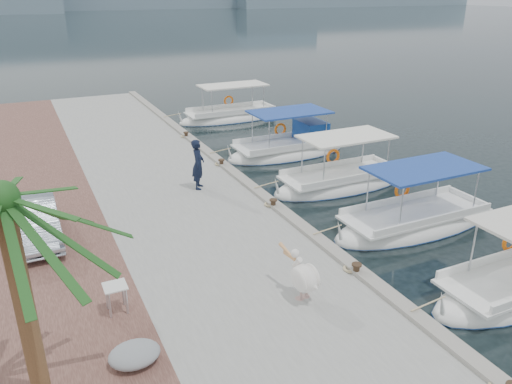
% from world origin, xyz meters
% --- Properties ---
extents(ground, '(400.00, 400.00, 0.00)m').
position_xyz_m(ground, '(0.00, 0.00, 0.00)').
color(ground, black).
rests_on(ground, ground).
extents(concrete_quay, '(6.00, 40.00, 0.50)m').
position_xyz_m(concrete_quay, '(-3.00, 5.00, 0.25)').
color(concrete_quay, gray).
rests_on(concrete_quay, ground).
extents(quay_curb, '(0.44, 40.00, 0.12)m').
position_xyz_m(quay_curb, '(-0.22, 5.00, 0.56)').
color(quay_curb, gray).
rests_on(quay_curb, concrete_quay).
extents(cobblestone_strip, '(4.00, 40.00, 0.50)m').
position_xyz_m(cobblestone_strip, '(-8.00, 5.00, 0.25)').
color(cobblestone_strip, brown).
rests_on(cobblestone_strip, ground).
extents(fishing_caique_b, '(6.57, 2.34, 2.83)m').
position_xyz_m(fishing_caique_b, '(3.87, -1.16, 0.12)').
color(fishing_caique_b, white).
rests_on(fishing_caique_b, ground).
extents(fishing_caique_c, '(6.31, 2.29, 2.83)m').
position_xyz_m(fishing_caique_c, '(3.74, 3.21, 0.13)').
color(fishing_caique_c, white).
rests_on(fishing_caique_c, ground).
extents(fishing_caique_d, '(6.40, 2.54, 2.83)m').
position_xyz_m(fishing_caique_d, '(3.89, 8.09, 0.20)').
color(fishing_caique_d, white).
rests_on(fishing_caique_d, ground).
extents(fishing_caique_e, '(7.02, 2.28, 2.83)m').
position_xyz_m(fishing_caique_e, '(4.10, 15.98, 0.12)').
color(fishing_caique_e, white).
rests_on(fishing_caique_e, ground).
extents(mooring_bollards, '(0.28, 20.28, 0.33)m').
position_xyz_m(mooring_bollards, '(-0.35, 1.50, 0.69)').
color(mooring_bollards, black).
rests_on(mooring_bollards, concrete_quay).
extents(pelican, '(0.63, 1.58, 1.22)m').
position_xyz_m(pelican, '(-2.25, -3.84, 1.13)').
color(pelican, tan).
rests_on(pelican, concrete_quay).
extents(fisherman, '(0.76, 0.86, 1.98)m').
position_xyz_m(fisherman, '(-2.11, 4.48, 1.49)').
color(fisherman, black).
rests_on(fisherman, concrete_quay).
extents(date_palm, '(4.60, 4.60, 5.21)m').
position_xyz_m(date_palm, '(-8.49, -4.85, 4.76)').
color(date_palm, brown).
rests_on(date_palm, cobblestone_strip).
extents(parked_car, '(1.35, 3.78, 1.24)m').
position_xyz_m(parked_car, '(-8.15, 2.55, 1.12)').
color(parked_car, '#B1BDCB').
rests_on(parked_car, cobblestone_strip).
extents(tarp_bundle, '(1.10, 0.90, 0.40)m').
position_xyz_m(tarp_bundle, '(-6.68, -4.37, 0.70)').
color(tarp_bundle, gray).
rests_on(tarp_bundle, cobblestone_strip).
extents(folding_table, '(0.55, 0.55, 0.73)m').
position_xyz_m(folding_table, '(-6.65, -2.38, 1.02)').
color(folding_table, silver).
rests_on(folding_table, cobblestone_strip).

